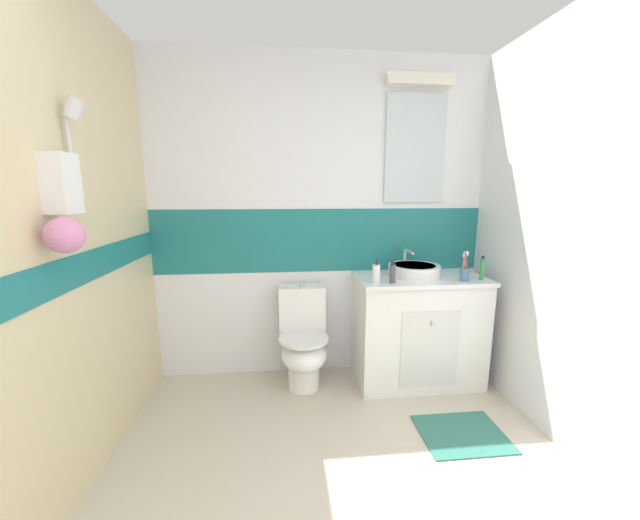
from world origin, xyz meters
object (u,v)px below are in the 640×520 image
(toilet, at_px, (303,341))
(soap_dispenser, at_px, (376,274))
(sink_basin, at_px, (414,270))
(toothbrush_cup, at_px, (465,273))
(toothpaste_tube_upright, at_px, (482,269))
(deodorant_spray_can, at_px, (393,273))

(toilet, relative_size, soap_dispenser, 4.55)
(sink_basin, height_order, toothbrush_cup, toothbrush_cup)
(soap_dispenser, bearing_deg, toothbrush_cup, -0.99)
(soap_dispenser, relative_size, toothpaste_tube_upright, 0.95)
(sink_basin, xyz_separation_m, toilet, (-0.86, -0.02, -0.54))
(toilet, height_order, toothpaste_tube_upright, toothpaste_tube_upright)
(sink_basin, relative_size, deodorant_spray_can, 2.88)
(sink_basin, height_order, soap_dispenser, sink_basin)
(toothbrush_cup, distance_m, toothpaste_tube_upright, 0.14)
(soap_dispenser, xyz_separation_m, toothpaste_tube_upright, (0.78, 0.00, 0.02))
(toothbrush_cup, relative_size, toothpaste_tube_upright, 1.23)
(sink_basin, height_order, toilet, sink_basin)
(toilet, distance_m, toothpaste_tube_upright, 1.42)
(toothpaste_tube_upright, bearing_deg, toilet, 172.54)
(toilet, distance_m, soap_dispenser, 0.77)
(sink_basin, distance_m, soap_dispenser, 0.40)
(toilet, xyz_separation_m, deodorant_spray_can, (0.62, -0.18, 0.56))
(soap_dispenser, distance_m, toothpaste_tube_upright, 0.78)
(toothpaste_tube_upright, height_order, deodorant_spray_can, toothpaste_tube_upright)
(toilet, height_order, toothbrush_cup, toothbrush_cup)
(toothbrush_cup, height_order, deodorant_spray_can, toothbrush_cup)
(soap_dispenser, height_order, deodorant_spray_can, soap_dispenser)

